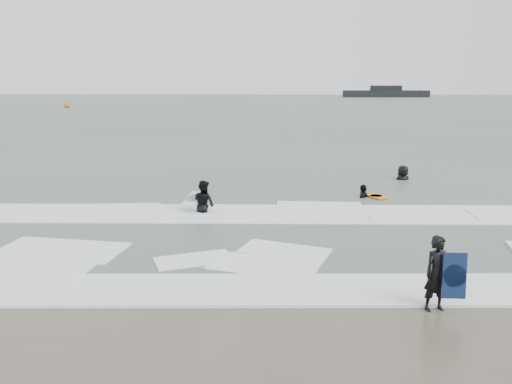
{
  "coord_description": "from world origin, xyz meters",
  "views": [
    {
      "loc": [
        0.24,
        -11.38,
        4.78
      ],
      "look_at": [
        0.0,
        5.0,
        1.1
      ],
      "focal_mm": 35.0,
      "sensor_mm": 36.0,
      "label": 1
    }
  ],
  "objects_px": {
    "surfer_centre": "(434,309)",
    "surfer_wading": "(204,214)",
    "surfer_right_far": "(403,181)",
    "surfer_right_near": "(363,198)",
    "buoy": "(67,106)",
    "vessel_horizon": "(386,93)"
  },
  "relations": [
    {
      "from": "surfer_wading",
      "to": "buoy",
      "type": "height_order",
      "value": "buoy"
    },
    {
      "from": "surfer_wading",
      "to": "surfer_right_near",
      "type": "xyz_separation_m",
      "value": [
        6.32,
        2.62,
        0.0
      ]
    },
    {
      "from": "surfer_right_far",
      "to": "buoy",
      "type": "relative_size",
      "value": 1.15
    },
    {
      "from": "surfer_centre",
      "to": "vessel_horizon",
      "type": "height_order",
      "value": "vessel_horizon"
    },
    {
      "from": "surfer_centre",
      "to": "vessel_horizon",
      "type": "distance_m",
      "value": 140.12
    },
    {
      "from": "surfer_right_far",
      "to": "vessel_horizon",
      "type": "distance_m",
      "value": 125.72
    },
    {
      "from": "surfer_wading",
      "to": "surfer_right_far",
      "type": "xyz_separation_m",
      "value": [
        8.96,
        6.33,
        0.0
      ]
    },
    {
      "from": "surfer_wading",
      "to": "surfer_right_far",
      "type": "bearing_deg",
      "value": -104.49
    },
    {
      "from": "surfer_right_far",
      "to": "vessel_horizon",
      "type": "height_order",
      "value": "vessel_horizon"
    },
    {
      "from": "surfer_wading",
      "to": "buoy",
      "type": "relative_size",
      "value": 1.09
    },
    {
      "from": "surfer_centre",
      "to": "surfer_right_far",
      "type": "relative_size",
      "value": 0.87
    },
    {
      "from": "surfer_wading",
      "to": "surfer_right_far",
      "type": "relative_size",
      "value": 0.95
    },
    {
      "from": "surfer_right_far",
      "to": "surfer_wading",
      "type": "bearing_deg",
      "value": 17.39
    },
    {
      "from": "surfer_wading",
      "to": "vessel_horizon",
      "type": "distance_m",
      "value": 134.11
    },
    {
      "from": "surfer_wading",
      "to": "surfer_right_near",
      "type": "height_order",
      "value": "surfer_wading"
    },
    {
      "from": "surfer_right_far",
      "to": "vessel_horizon",
      "type": "relative_size",
      "value": 0.08
    },
    {
      "from": "surfer_centre",
      "to": "surfer_wading",
      "type": "distance_m",
      "value": 9.67
    },
    {
      "from": "buoy",
      "to": "vessel_horizon",
      "type": "relative_size",
      "value": 0.07
    },
    {
      "from": "surfer_wading",
      "to": "buoy",
      "type": "xyz_separation_m",
      "value": [
        -32.41,
        70.71,
        0.42
      ]
    },
    {
      "from": "surfer_centre",
      "to": "surfer_right_far",
      "type": "distance_m",
      "value": 14.39
    },
    {
      "from": "buoy",
      "to": "vessel_horizon",
      "type": "distance_m",
      "value": 90.74
    },
    {
      "from": "surfer_centre",
      "to": "surfer_right_far",
      "type": "bearing_deg",
      "value": 61.09
    }
  ]
}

